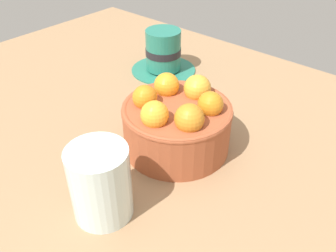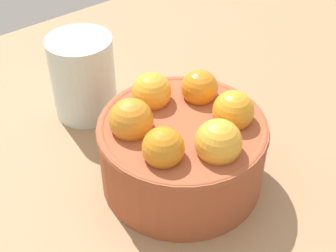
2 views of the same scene
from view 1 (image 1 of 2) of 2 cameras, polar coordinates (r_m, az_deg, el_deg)
name	(u,v)px [view 1 (image 1 of 2)]	position (r cm, az deg, el deg)	size (l,w,h in cm)	color
ground_plane	(176,154)	(58.61, 1.31, -4.45)	(121.13, 81.53, 3.28)	#997551
terracotta_bowl	(177,122)	(54.73, 1.42, 0.67)	(16.56, 16.56, 10.58)	#9E4C2D
coffee_cup	(163,53)	(78.18, -0.74, 11.37)	(13.85, 13.85, 9.02)	#26755F
water_glass	(100,183)	(45.07, -10.59, -8.81)	(7.54, 7.54, 9.92)	silver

